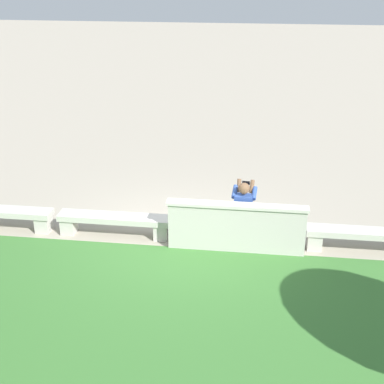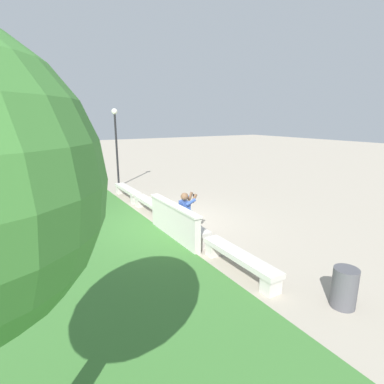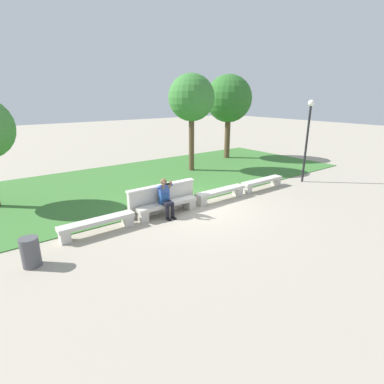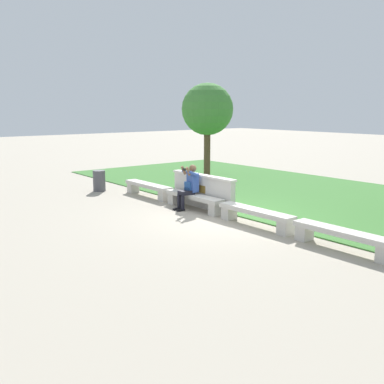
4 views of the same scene
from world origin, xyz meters
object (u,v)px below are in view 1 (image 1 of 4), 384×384
(person_photographer, at_px, (244,208))
(backpack, at_px, (246,215))
(bench_near, at_px, (237,229))
(bench_main, at_px, (366,237))
(bench_mid, at_px, (114,222))

(person_photographer, relative_size, backpack, 3.08)
(bench_near, xyz_separation_m, backpack, (-0.17, -0.03, 0.32))
(bench_main, distance_m, person_photographer, 2.42)
(bench_near, bearing_deg, backpack, -170.79)
(bench_near, distance_m, person_photographer, 0.45)
(bench_main, relative_size, bench_mid, 1.00)
(bench_mid, bearing_deg, person_photographer, -178.30)
(bench_near, bearing_deg, bench_main, 180.00)
(person_photographer, bearing_deg, bench_mid, 1.70)
(bench_main, relative_size, bench_near, 1.00)
(bench_near, xyz_separation_m, person_photographer, (-0.12, -0.08, 0.43))
(bench_near, relative_size, backpack, 5.39)
(bench_mid, bearing_deg, bench_near, 180.00)
(bench_near, relative_size, person_photographer, 1.75)
(person_photographer, bearing_deg, bench_main, 178.13)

